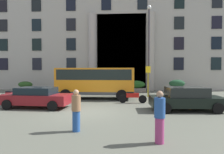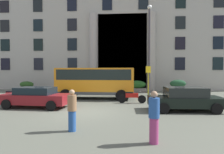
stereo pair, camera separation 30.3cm
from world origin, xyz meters
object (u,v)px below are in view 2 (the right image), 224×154
Objects in this scene: hedge_planter_far_west at (105,86)px; lamppost_plaza_centre at (149,44)px; hedge_planter_entrance_right at (27,87)px; parked_sedan_far at (185,99)px; parked_coupe_end at (36,97)px; bus_stop_sign at (148,78)px; hedge_planter_entrance_left at (178,87)px; motorcycle_far_end at (131,97)px; pedestrian_woman_dark_dress at (154,117)px; hedge_planter_far_east at (137,87)px; motorcycle_near_kerb at (11,96)px; pedestrian_man_crossing at (72,110)px; orange_minibus at (96,80)px; scooter_by_planter at (191,98)px.

lamppost_plaza_centre is at bearing -29.50° from hedge_planter_far_west.
parked_sedan_far is at bearing -33.45° from hedge_planter_entrance_right.
parked_sedan_far is (9.39, -0.31, 0.03)m from parked_coupe_end.
lamppost_plaza_centre is (0.17, 0.89, 3.21)m from bus_stop_sign.
hedge_planter_entrance_left is 0.21× the size of lamppost_plaza_centre.
bus_stop_sign is 0.33× the size of lamppost_plaza_centre.
motorcycle_far_end is 8.27m from pedestrian_woman_dark_dress.
bus_stop_sign is 1.31× the size of hedge_planter_far_east.
hedge_planter_entrance_right is 12.56m from hedge_planter_far_east.
bus_stop_sign is at bearing 21.66° from motorcycle_near_kerb.
pedestrian_man_crossing reaches higher than hedge_planter_entrance_right.
hedge_planter_entrance_right is 17.21m from pedestrian_man_crossing.
pedestrian_man_crossing is at bearing -56.91° from hedge_planter_entrance_right.
hedge_planter_far_east is at bearing 57.21° from orange_minibus.
orange_minibus is 3.22× the size of scooter_by_planter.
motorcycle_near_kerb is at bearing 92.19° from pedestrian_woman_dark_dress.
hedge_planter_entrance_left is at bearing 37.28° from lamppost_plaza_centre.
hedge_planter_entrance_left is 0.40× the size of parked_coupe_end.
hedge_planter_far_west is 11.28m from parked_sedan_far.
orange_minibus is 4.82m from bus_stop_sign.
hedge_planter_entrance_left is at bearing 76.98° from parked_sedan_far.
hedge_planter_entrance_right is 13.93m from motorcycle_far_end.
bus_stop_sign is at bearing -77.11° from hedge_planter_far_east.
hedge_planter_far_east is at bearing 7.53° from hedge_planter_far_west.
hedge_planter_far_west reaches higher than motorcycle_near_kerb.
hedge_planter_entrance_right is 17.76m from scooter_by_planter.
parked_sedan_far is (1.56, -6.20, -1.01)m from bus_stop_sign.
pedestrian_man_crossing is 0.19× the size of lamppost_plaza_centre.
pedestrian_man_crossing reaches higher than hedge_planter_entrance_left.
hedge_planter_far_west is 0.83× the size of scooter_by_planter.
orange_minibus is 6.74m from motorcycle_near_kerb.
hedge_planter_entrance_right is at bearing 156.30° from scooter_by_planter.
scooter_by_planter is (4.17, -0.33, -0.00)m from motorcycle_far_end.
hedge_planter_entrance_left is at bearing 84.86° from scooter_by_planter.
orange_minibus reaches higher than scooter_by_planter.
hedge_planter_entrance_right is 7.74m from motorcycle_near_kerb.
parked_sedan_far reaches higher than motorcycle_near_kerb.
parked_coupe_end is (-6.94, -9.77, 0.07)m from hedge_planter_far_east.
orange_minibus is 9.26m from pedestrian_man_crossing.
hedge_planter_far_east reaches higher than hedge_planter_entrance_right.
parked_sedan_far is (-1.91, -9.60, 0.04)m from hedge_planter_entrance_left.
orange_minibus reaches higher than pedestrian_woman_dark_dress.
orange_minibus is at bearing 21.82° from motorcycle_near_kerb.
hedge_planter_entrance_left is 9.79m from parked_sedan_far.
hedge_planter_far_east is 0.25× the size of lamppost_plaza_centre.
pedestrian_man_crossing is (-6.64, -6.79, 0.38)m from scooter_by_planter.
motorcycle_far_end is 0.24× the size of lamppost_plaza_centre.
motorcycle_far_end is 4.18m from scooter_by_planter.
motorcycle_near_kerb is at bearing -179.65° from scooter_by_planter.
parked_coupe_end is 2.19× the size of scooter_by_planter.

